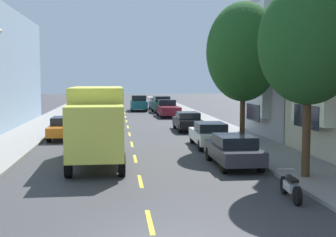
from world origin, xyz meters
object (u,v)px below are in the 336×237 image
at_px(parked_pickup_burgundy, 168,109).
at_px(parked_sedan_white, 210,134).
at_px(parked_wagon_sky, 91,103).
at_px(street_tree_nearest, 309,43).
at_px(parked_sedan_orange, 64,127).
at_px(street_tree_second, 243,52).
at_px(parked_sedan_charcoal, 233,150).
at_px(parked_sedan_silver, 78,115).
at_px(parked_suv_forest, 161,104).
at_px(parked_motorcycle, 291,187).
at_px(parked_sedan_black, 188,121).
at_px(parked_wagon_navy, 157,103).
at_px(moving_teal_sedan, 139,103).
at_px(delivery_box_truck, 97,121).

bearing_deg(parked_pickup_burgundy, parked_sedan_white, -89.90).
height_order(parked_sedan_white, parked_wagon_sky, parked_wagon_sky).
relative_size(street_tree_nearest, parked_sedan_orange, 1.67).
distance_m(parked_sedan_white, parked_sedan_orange, 9.93).
height_order(street_tree_second, parked_sedan_orange, street_tree_second).
relative_size(parked_sedan_charcoal, parked_pickup_burgundy, 0.85).
distance_m(parked_wagon_sky, parked_pickup_burgundy, 15.74).
bearing_deg(street_tree_second, parked_sedan_silver, 125.99).
bearing_deg(parked_wagon_sky, street_tree_second, -72.70).
bearing_deg(parked_wagon_sky, parked_sedan_silver, -90.23).
height_order(street_tree_second, parked_suv_forest, street_tree_second).
height_order(parked_pickup_burgundy, parked_motorcycle, parked_pickup_burgundy).
height_order(parked_wagon_sky, parked_suv_forest, parked_suv_forest).
xyz_separation_m(street_tree_nearest, parked_sedan_black, (-1.94, 17.21, -4.54)).
bearing_deg(parked_motorcycle, street_tree_second, 81.94).
distance_m(street_tree_second, parked_wagon_navy, 33.38).
relative_size(parked_sedan_white, parked_sedan_silver, 1.01).
height_order(parked_wagon_sky, parked_sedan_orange, parked_wagon_sky).
bearing_deg(parked_sedan_charcoal, parked_pickup_burgundy, 89.82).
distance_m(parked_wagon_navy, parked_sedan_silver, 20.17).
xyz_separation_m(parked_sedan_silver, parked_pickup_burgundy, (8.74, 6.28, 0.08)).
xyz_separation_m(street_tree_nearest, parked_suv_forest, (-2.07, 36.16, -4.30)).
relative_size(parked_suv_forest, parked_motorcycle, 2.36).
relative_size(street_tree_nearest, parked_pickup_burgundy, 1.41).
relative_size(parked_sedan_silver, parked_pickup_burgundy, 0.85).
xyz_separation_m(parked_sedan_orange, parked_pickup_burgundy, (8.73, 16.54, 0.08)).
height_order(parked_sedan_charcoal, moving_teal_sedan, moving_teal_sedan).
distance_m(parked_wagon_navy, parked_sedan_charcoal, 38.92).
distance_m(street_tree_second, parked_sedan_silver, 18.86).
bearing_deg(delivery_box_truck, parked_suv_forest, 78.98).
xyz_separation_m(parked_sedan_orange, parked_motorcycle, (9.07, -16.17, -0.34)).
height_order(delivery_box_truck, parked_wagon_sky, delivery_box_truck).
height_order(delivery_box_truck, parked_sedan_white, delivery_box_truck).
height_order(street_tree_second, parked_sedan_black, street_tree_second).
relative_size(delivery_box_truck, parked_sedan_black, 1.69).
distance_m(street_tree_second, parked_motorcycle, 12.81).
bearing_deg(parked_pickup_burgundy, parked_sedan_charcoal, -90.18).
bearing_deg(parked_sedan_silver, street_tree_second, -54.01).
bearing_deg(moving_teal_sedan, parked_sedan_silver, -111.62).
bearing_deg(parked_sedan_orange, moving_teal_sedan, 76.61).
relative_size(parked_sedan_white, parked_motorcycle, 2.20).
xyz_separation_m(parked_sedan_silver, parked_motorcycle, (9.08, -26.42, -0.34)).
distance_m(parked_sedan_black, parked_suv_forest, 18.94).
bearing_deg(parked_sedan_white, moving_teal_sedan, 94.98).
distance_m(street_tree_nearest, parked_sedan_orange, 17.84).
relative_size(street_tree_second, parked_wagon_navy, 1.73).
height_order(delivery_box_truck, parked_suv_forest, delivery_box_truck).
distance_m(parked_wagon_sky, parked_sedan_silver, 19.42).
relative_size(parked_sedan_orange, parked_sedan_silver, 1.00).
height_order(parked_sedan_orange, moving_teal_sedan, moving_teal_sedan).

